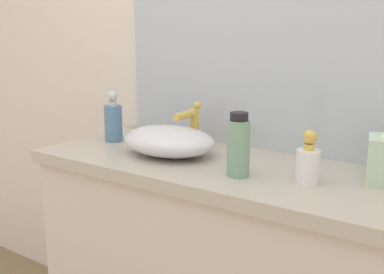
{
  "coord_description": "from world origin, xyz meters",
  "views": [
    {
      "loc": [
        0.79,
        -0.87,
        1.34
      ],
      "look_at": [
        -0.1,
        0.42,
        0.98
      ],
      "focal_mm": 44.31,
      "sensor_mm": 36.0,
      "label": 1
    }
  ],
  "objects_px": {
    "soap_dispenser": "(113,120)",
    "perfume_bottle": "(308,162)",
    "sink_basin": "(169,141)",
    "lotion_bottle": "(238,146)"
  },
  "relations": [
    {
      "from": "soap_dispenser",
      "to": "perfume_bottle",
      "type": "bearing_deg",
      "value": -4.16
    },
    {
      "from": "sink_basin",
      "to": "soap_dispenser",
      "type": "height_order",
      "value": "soap_dispenser"
    },
    {
      "from": "lotion_bottle",
      "to": "perfume_bottle",
      "type": "xyz_separation_m",
      "value": [
        0.2,
        0.06,
        -0.03
      ]
    },
    {
      "from": "lotion_bottle",
      "to": "sink_basin",
      "type": "bearing_deg",
      "value": 166.99
    },
    {
      "from": "sink_basin",
      "to": "perfume_bottle",
      "type": "distance_m",
      "value": 0.52
    },
    {
      "from": "soap_dispenser",
      "to": "perfume_bottle",
      "type": "distance_m",
      "value": 0.83
    },
    {
      "from": "sink_basin",
      "to": "soap_dispenser",
      "type": "relative_size",
      "value": 1.75
    },
    {
      "from": "soap_dispenser",
      "to": "lotion_bottle",
      "type": "xyz_separation_m",
      "value": [
        0.63,
        -0.12,
        0.01
      ]
    },
    {
      "from": "soap_dispenser",
      "to": "lotion_bottle",
      "type": "distance_m",
      "value": 0.64
    },
    {
      "from": "lotion_bottle",
      "to": "soap_dispenser",
      "type": "bearing_deg",
      "value": 169.45
    }
  ]
}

